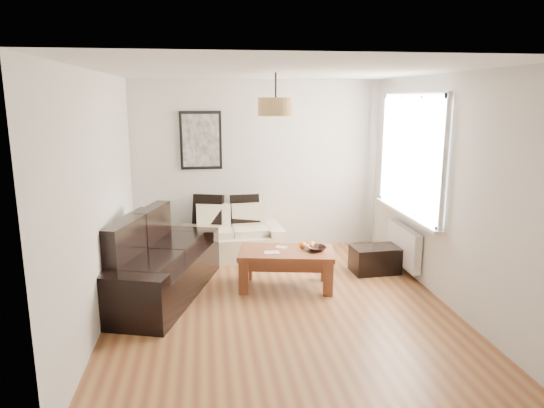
{
  "coord_description": "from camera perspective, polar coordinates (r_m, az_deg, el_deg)",
  "views": [
    {
      "loc": [
        -0.81,
        -5.22,
        2.33
      ],
      "look_at": [
        0.0,
        0.6,
        1.05
      ],
      "focal_mm": 32.39,
      "sensor_mm": 36.0,
      "label": 1
    }
  ],
  "objects": [
    {
      "name": "fruit_bowl",
      "position": [
        6.11,
        5.22,
        -5.16
      ],
      "size": [
        0.28,
        0.28,
        0.06
      ],
      "primitive_type": "imported",
      "rotation": [
        0.0,
        0.0,
        0.27
      ],
      "color": "black",
      "rests_on": "coffee_table"
    },
    {
      "name": "coffee_table",
      "position": [
        6.18,
        1.66,
        -7.52
      ],
      "size": [
        1.26,
        0.84,
        0.48
      ],
      "primitive_type": null,
      "rotation": [
        0.0,
        0.0,
        -0.19
      ],
      "color": "brown",
      "rests_on": "floor"
    },
    {
      "name": "orange_c",
      "position": [
        6.19,
        3.6,
        -4.77
      ],
      "size": [
        0.09,
        0.09,
        0.08
      ],
      "primitive_type": "sphere",
      "rotation": [
        0.0,
        0.0,
        -0.08
      ],
      "color": "orange",
      "rests_on": "fruit_bowl"
    },
    {
      "name": "ceiling",
      "position": [
        5.29,
        0.93,
        15.21
      ],
      "size": [
        3.8,
        4.5,
        0.0
      ],
      "primitive_type": null,
      "color": "white",
      "rests_on": "floor"
    },
    {
      "name": "window_bay",
      "position": [
        6.63,
        15.97,
        5.49
      ],
      "size": [
        0.14,
        1.9,
        1.6
      ],
      "primitive_type": null,
      "color": "white",
      "rests_on": "wall_right"
    },
    {
      "name": "wall_front",
      "position": [
        3.25,
        6.98,
        -6.32
      ],
      "size": [
        3.8,
        0.04,
        2.6
      ],
      "primitive_type": null,
      "color": "silver",
      "rests_on": "floor"
    },
    {
      "name": "orange_b",
      "position": [
        6.24,
        4.69,
        -4.66
      ],
      "size": [
        0.09,
        0.09,
        0.08
      ],
      "primitive_type": "sphere",
      "rotation": [
        0.0,
        0.0,
        0.15
      ],
      "color": "orange",
      "rests_on": "fruit_bowl"
    },
    {
      "name": "ottoman",
      "position": [
        6.84,
        11.88,
        -6.32
      ],
      "size": [
        0.65,
        0.44,
        0.36
      ],
      "primitive_type": "cube",
      "rotation": [
        0.0,
        0.0,
        0.06
      ],
      "color": "black",
      "rests_on": "floor"
    },
    {
      "name": "orange_a",
      "position": [
        6.18,
        4.58,
        -4.84
      ],
      "size": [
        0.08,
        0.08,
        0.06
      ],
      "primitive_type": "sphere",
      "rotation": [
        0.0,
        0.0,
        -0.34
      ],
      "color": "#E35313",
      "rests_on": "fruit_bowl"
    },
    {
      "name": "wall_right",
      "position": [
        5.97,
        19.21,
        1.66
      ],
      "size": [
        0.04,
        4.5,
        2.6
      ],
      "primitive_type": null,
      "color": "silver",
      "rests_on": "floor"
    },
    {
      "name": "loveseat_cream",
      "position": [
        7.28,
        -4.65,
        -3.42
      ],
      "size": [
        1.5,
        0.87,
        0.73
      ],
      "primitive_type": null,
      "rotation": [
        0.0,
        0.0,
        0.05
      ],
      "color": "beige",
      "rests_on": "floor"
    },
    {
      "name": "cushion_left",
      "position": [
        7.36,
        -7.41,
        -0.63
      ],
      "size": [
        0.47,
        0.26,
        0.45
      ],
      "primitive_type": "cube",
      "rotation": [
        0.0,
        0.0,
        -0.28
      ],
      "color": "black",
      "rests_on": "loveseat_cream"
    },
    {
      "name": "papers",
      "position": [
        6.01,
        -0.03,
        -5.65
      ],
      "size": [
        0.19,
        0.13,
        0.01
      ],
      "primitive_type": "cube",
      "rotation": [
        0.0,
        0.0,
        -0.03
      ],
      "color": "beige",
      "rests_on": "coffee_table"
    },
    {
      "name": "poster",
      "position": [
        7.47,
        -8.27,
        7.33
      ],
      "size": [
        0.62,
        0.04,
        0.87
      ],
      "primitive_type": null,
      "color": "black",
      "rests_on": "wall_back"
    },
    {
      "name": "wall_back",
      "position": [
        7.58,
        -1.72,
        4.48
      ],
      "size": [
        3.8,
        0.04,
        2.6
      ],
      "primitive_type": null,
      "color": "silver",
      "rests_on": "floor"
    },
    {
      "name": "wall_left",
      "position": [
        5.43,
        -19.34,
        0.65
      ],
      "size": [
        0.04,
        4.5,
        2.6
      ],
      "primitive_type": null,
      "color": "silver",
      "rests_on": "floor"
    },
    {
      "name": "floor",
      "position": [
        5.77,
        0.84,
        -11.51
      ],
      "size": [
        4.5,
        4.5,
        0.0
      ],
      "primitive_type": "plane",
      "color": "brown",
      "rests_on": "ground"
    },
    {
      "name": "cushion_right",
      "position": [
        7.39,
        -3.17,
        -0.56
      ],
      "size": [
        0.44,
        0.17,
        0.43
      ],
      "primitive_type": "cube",
      "rotation": [
        0.0,
        0.0,
        0.08
      ],
      "color": "black",
      "rests_on": "loveseat_cream"
    },
    {
      "name": "pendant_shade",
      "position": [
        5.58,
        0.43,
        11.26
      ],
      "size": [
        0.4,
        0.4,
        0.2
      ],
      "primitive_type": "cylinder",
      "color": "tan",
      "rests_on": "ceiling"
    },
    {
      "name": "radiator",
      "position": [
        6.85,
        15.06,
        -4.68
      ],
      "size": [
        0.1,
        0.9,
        0.52
      ],
      "primitive_type": "cube",
      "color": "white",
      "rests_on": "wall_right"
    },
    {
      "name": "sofa_leather",
      "position": [
        6.04,
        -13.49,
        -6.24
      ],
      "size": [
        1.58,
        2.27,
        0.89
      ],
      "primitive_type": null,
      "rotation": [
        0.0,
        0.0,
        1.27
      ],
      "color": "black",
      "rests_on": "floor"
    }
  ]
}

